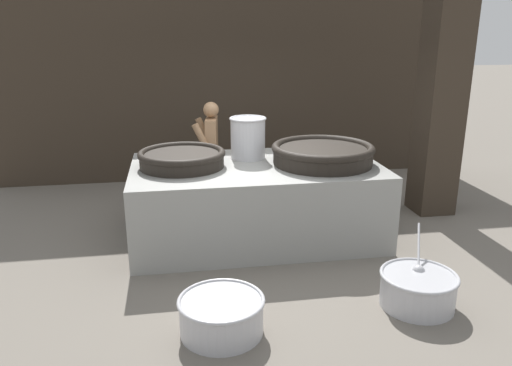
{
  "coord_description": "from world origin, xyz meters",
  "views": [
    {
      "loc": [
        -1.02,
        -6.06,
        2.64
      ],
      "look_at": [
        0.0,
        0.0,
        0.74
      ],
      "focal_mm": 35.0,
      "sensor_mm": 36.0,
      "label": 1
    }
  ],
  "objects": [
    {
      "name": "giant_wok_near",
      "position": [
        -0.93,
        0.05,
        1.1
      ],
      "size": [
        1.09,
        1.09,
        0.21
      ],
      "color": "black",
      "rests_on": "hearth_platform"
    },
    {
      "name": "support_pillar",
      "position": [
        2.77,
        0.54,
        1.88
      ],
      "size": [
        0.55,
        0.55,
        3.76
      ],
      "primitive_type": "cube",
      "color": "#382D23",
      "rests_on": "ground_plane"
    },
    {
      "name": "back_wall",
      "position": [
        0.0,
        2.94,
        1.88
      ],
      "size": [
        8.29,
        0.24,
        3.76
      ],
      "primitive_type": "cube",
      "color": "#382D23",
      "rests_on": "ground_plane"
    },
    {
      "name": "cook",
      "position": [
        -0.48,
        1.18,
        0.88
      ],
      "size": [
        0.42,
        0.63,
        1.63
      ],
      "rotation": [
        0.0,
        0.0,
        2.99
      ],
      "color": "#9E7551",
      "rests_on": "ground_plane"
    },
    {
      "name": "hearth_platform",
      "position": [
        0.0,
        0.0,
        0.49
      ],
      "size": [
        3.15,
        1.79,
        0.98
      ],
      "color": "gray",
      "rests_on": "ground_plane"
    },
    {
      "name": "prep_bowl_vegetables",
      "position": [
        1.29,
        -1.99,
        0.19
      ],
      "size": [
        0.76,
        0.94,
        0.66
      ],
      "color": "#B7B7BC",
      "rests_on": "ground_plane"
    },
    {
      "name": "giant_wok_far",
      "position": [
        0.85,
        -0.09,
        1.12
      ],
      "size": [
        1.32,
        1.32,
        0.25
      ],
      "color": "black",
      "rests_on": "hearth_platform"
    },
    {
      "name": "ground_plane",
      "position": [
        0.0,
        0.0,
        0.0
      ],
      "size": [
        60.0,
        60.0,
        0.0
      ],
      "primitive_type": "plane",
      "color": "slate"
    },
    {
      "name": "prep_bowl_meat",
      "position": [
        -0.67,
        -2.13,
        0.19
      ],
      "size": [
        0.79,
        0.79,
        0.34
      ],
      "color": "#B7B7BC",
      "rests_on": "ground_plane"
    },
    {
      "name": "stock_pot",
      "position": [
        -0.05,
        0.36,
        1.27
      ],
      "size": [
        0.49,
        0.49,
        0.55
      ],
      "color": "silver",
      "rests_on": "hearth_platform"
    }
  ]
}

